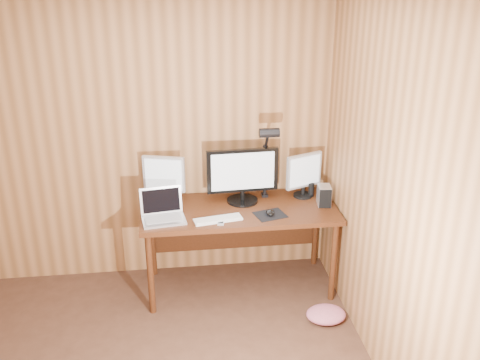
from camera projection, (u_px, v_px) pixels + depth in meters
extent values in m
plane|color=#A3693B|center=(123.00, 141.00, 4.44)|extent=(4.00, 0.00, 4.00)
plane|color=#A3693B|center=(432.00, 245.00, 2.80)|extent=(0.00, 4.00, 4.00)
cube|color=#44200E|center=(239.00, 210.00, 4.40)|extent=(1.60, 0.70, 0.04)
cube|color=#44200E|center=(235.00, 223.00, 4.80)|extent=(1.48, 0.02, 0.51)
cylinder|color=#44200E|center=(150.00, 274.00, 4.19)|extent=(0.05, 0.05, 0.71)
cylinder|color=#44200E|center=(152.00, 239.00, 4.73)|extent=(0.05, 0.05, 0.71)
cylinder|color=#44200E|center=(333.00, 262.00, 4.36)|extent=(0.05, 0.05, 0.71)
cylinder|color=#44200E|center=(315.00, 229.00, 4.90)|extent=(0.05, 0.05, 0.71)
cylinder|color=black|center=(242.00, 200.00, 4.51)|extent=(0.26, 0.26, 0.02)
cylinder|color=black|center=(242.00, 195.00, 4.50)|extent=(0.04, 0.04, 0.08)
cube|color=black|center=(242.00, 171.00, 4.41)|extent=(0.60, 0.07, 0.37)
cube|color=silver|center=(243.00, 171.00, 4.39)|extent=(0.53, 0.03, 0.32)
cylinder|color=black|center=(165.00, 200.00, 4.52)|extent=(0.17, 0.17, 0.02)
cylinder|color=black|center=(165.00, 195.00, 4.50)|extent=(0.03, 0.03, 0.07)
cube|color=silver|center=(164.00, 174.00, 4.43)|extent=(0.35, 0.13, 0.31)
cube|color=silver|center=(163.00, 175.00, 4.41)|extent=(0.30, 0.09, 0.26)
cylinder|color=black|center=(303.00, 195.00, 4.61)|extent=(0.16, 0.16, 0.02)
cylinder|color=black|center=(303.00, 190.00, 4.60)|extent=(0.03, 0.03, 0.07)
cube|color=silver|center=(304.00, 171.00, 4.53)|extent=(0.33, 0.16, 0.29)
cube|color=silver|center=(305.00, 171.00, 4.51)|extent=(0.28, 0.12, 0.25)
cube|color=silver|center=(164.00, 220.00, 4.17)|extent=(0.36, 0.27, 0.02)
cube|color=silver|center=(161.00, 200.00, 4.23)|extent=(0.33, 0.10, 0.22)
cube|color=black|center=(161.00, 200.00, 4.23)|extent=(0.29, 0.08, 0.18)
cube|color=#B2B2B7|center=(164.00, 219.00, 4.17)|extent=(0.30, 0.18, 0.00)
cube|color=white|center=(218.00, 219.00, 4.18)|extent=(0.39, 0.18, 0.02)
cube|color=white|center=(218.00, 218.00, 4.18)|extent=(0.36, 0.16, 0.00)
cube|color=black|center=(270.00, 215.00, 4.27)|extent=(0.28, 0.25, 0.00)
ellipsoid|color=black|center=(270.00, 212.00, 4.27)|extent=(0.09, 0.12, 0.04)
cube|color=silver|center=(324.00, 195.00, 4.43)|extent=(0.12, 0.16, 0.17)
cube|color=black|center=(325.00, 199.00, 4.36)|extent=(0.10, 0.02, 0.16)
cube|color=silver|center=(221.00, 222.00, 4.14)|extent=(0.06, 0.11, 0.01)
cube|color=black|center=(221.00, 221.00, 4.14)|extent=(0.05, 0.06, 0.00)
cylinder|color=black|center=(311.00, 190.00, 4.60)|extent=(0.05, 0.05, 0.12)
cube|color=black|center=(265.00, 197.00, 4.62)|extent=(0.05, 0.06, 0.06)
cylinder|color=black|center=(265.00, 172.00, 4.53)|extent=(0.03, 0.03, 0.45)
sphere|color=black|center=(265.00, 147.00, 4.45)|extent=(0.05, 0.05, 0.05)
cylinder|color=black|center=(267.00, 140.00, 4.35)|extent=(0.02, 0.16, 0.19)
cylinder|color=black|center=(269.00, 133.00, 4.24)|extent=(0.16, 0.07, 0.07)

